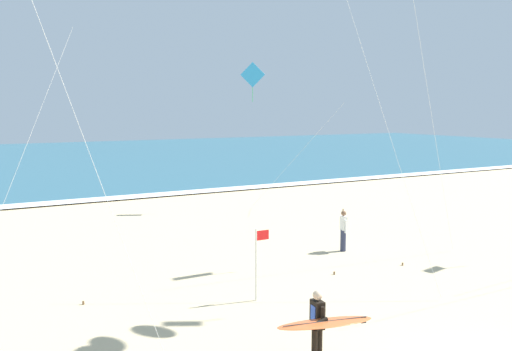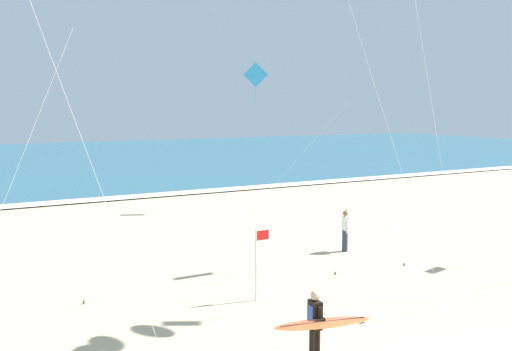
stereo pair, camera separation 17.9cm
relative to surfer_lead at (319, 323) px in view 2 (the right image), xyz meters
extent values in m
cube|color=#2D6075|center=(2.10, 54.35, -1.01)|extent=(160.00, 60.00, 0.08)
cube|color=white|center=(2.10, 24.65, -0.96)|extent=(160.00, 1.62, 0.01)
cylinder|color=black|center=(-0.09, 0.11, -0.61)|extent=(0.13, 0.13, 0.88)
cylinder|color=black|center=(0.14, 0.24, -0.61)|extent=(0.13, 0.13, 0.88)
cube|color=black|center=(0.02, 0.17, 0.13)|extent=(0.24, 0.36, 0.60)
cube|color=blue|center=(-0.08, 0.19, 0.17)|extent=(0.04, 0.20, 0.32)
sphere|color=beige|center=(0.02, 0.17, 0.55)|extent=(0.21, 0.21, 0.21)
cylinder|color=black|center=(-0.01, -0.05, 0.24)|extent=(0.09, 0.09, 0.26)
cylinder|color=black|center=(-0.08, -0.14, 0.11)|extent=(0.26, 0.11, 0.14)
cylinder|color=black|center=(0.05, 0.40, 0.09)|extent=(0.09, 0.09, 0.56)
ellipsoid|color=orange|center=(-0.02, -0.18, 0.07)|extent=(2.25, 0.83, 0.16)
cube|color=#333333|center=(-0.02, -0.18, 0.11)|extent=(1.92, 0.28, 0.08)
cube|color=#262628|center=(0.89, -0.31, 0.00)|extent=(0.12, 0.03, 0.14)
cylinder|color=silver|center=(8.91, 5.37, 3.78)|extent=(3.17, 0.55, 9.45)
cylinder|color=brown|center=(7.34, 5.10, -1.00)|extent=(0.06, 0.06, 0.10)
cylinder|color=silver|center=(-4.53, 2.11, 4.72)|extent=(3.39, 1.79, 11.33)
cylinder|color=silver|center=(5.10, 3.63, 3.82)|extent=(1.08, 3.61, 9.54)
cylinder|color=brown|center=(4.57, 5.43, -1.00)|extent=(0.06, 0.06, 0.10)
cube|color=#2D99DB|center=(8.51, 17.88, 6.27)|extent=(1.06, 0.90, 1.36)
cylinder|color=green|center=(8.51, 17.88, 5.20)|extent=(0.02, 0.02, 0.78)
cylinder|color=silver|center=(10.41, 16.27, 1.93)|extent=(3.81, 3.23, 5.76)
cylinder|color=brown|center=(12.31, 14.66, -1.00)|extent=(0.06, 0.06, 0.10)
cylinder|color=silver|center=(-5.11, 5.79, 2.84)|extent=(3.46, 1.73, 7.58)
cylinder|color=brown|center=(-3.38, 6.65, -1.00)|extent=(0.06, 0.06, 0.10)
cylinder|color=#2D334C|center=(6.80, 7.76, -0.63)|extent=(0.22, 0.22, 0.84)
cube|color=white|center=(6.80, 7.76, 0.06)|extent=(0.26, 0.36, 0.54)
sphere|color=brown|center=(6.80, 7.76, 0.44)|extent=(0.20, 0.20, 0.20)
cylinder|color=white|center=(6.74, 7.56, -0.04)|extent=(0.08, 0.08, 0.50)
cylinder|color=white|center=(6.85, 7.96, -0.04)|extent=(0.08, 0.08, 0.50)
cylinder|color=silver|center=(1.02, 4.51, 0.00)|extent=(0.05, 0.05, 2.10)
cube|color=red|center=(1.24, 4.51, 0.85)|extent=(0.40, 0.02, 0.28)
camera|label=1|loc=(-6.89, -9.21, 4.47)|focal=39.86mm
camera|label=2|loc=(-6.73, -9.30, 4.47)|focal=39.86mm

